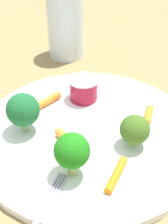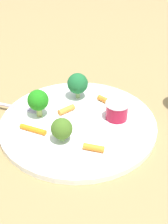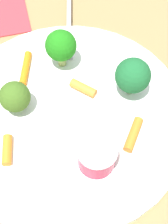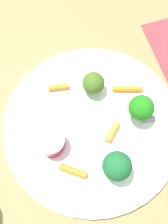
{
  "view_description": "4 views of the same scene",
  "coord_description": "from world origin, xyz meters",
  "px_view_note": "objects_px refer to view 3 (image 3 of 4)",
  "views": [
    {
      "loc": [
        0.08,
        -0.34,
        0.31
      ],
      "look_at": [
        -0.01,
        0.01,
        0.03
      ],
      "focal_mm": 51.55,
      "sensor_mm": 36.0,
      "label": 1
    },
    {
      "loc": [
        0.46,
        0.11,
        0.36
      ],
      "look_at": [
        -0.01,
        0.01,
        0.03
      ],
      "focal_mm": 46.3,
      "sensor_mm": 36.0,
      "label": 2
    },
    {
      "loc": [
        0.01,
        0.22,
        0.38
      ],
      "look_at": [
        -0.02,
        0.01,
        0.02
      ],
      "focal_mm": 52.42,
      "sensor_mm": 36.0,
      "label": 3
    },
    {
      "loc": [
        -0.15,
        0.04,
        0.46
      ],
      "look_at": [
        0.02,
        0.01,
        0.03
      ],
      "focal_mm": 43.2,
      "sensor_mm": 36.0,
      "label": 4
    }
  ],
  "objects_px": {
    "broccoli_floret_2": "(133,76)",
    "fork": "(69,21)",
    "plate": "(69,114)",
    "carrot_stick_3": "(133,134)",
    "sauce_cup": "(97,156)",
    "carrot_stick_1": "(26,68)",
    "broccoli_floret_0": "(15,97)",
    "carrot_stick_0": "(83,88)",
    "carrot_stick_2": "(7,150)",
    "broccoli_floret_1": "(61,46)"
  },
  "relations": [
    {
      "from": "carrot_stick_0",
      "to": "carrot_stick_1",
      "type": "height_order",
      "value": "carrot_stick_0"
    },
    {
      "from": "sauce_cup",
      "to": "broccoli_floret_2",
      "type": "height_order",
      "value": "broccoli_floret_2"
    },
    {
      "from": "sauce_cup",
      "to": "carrot_stick_1",
      "type": "xyz_separation_m",
      "value": [
        0.08,
        -0.15,
        -0.01
      ]
    },
    {
      "from": "broccoli_floret_1",
      "to": "fork",
      "type": "distance_m",
      "value": 0.09
    },
    {
      "from": "broccoli_floret_1",
      "to": "carrot_stick_3",
      "type": "bearing_deg",
      "value": 120.65
    },
    {
      "from": "broccoli_floret_1",
      "to": "carrot_stick_2",
      "type": "height_order",
      "value": "broccoli_floret_1"
    },
    {
      "from": "plate",
      "to": "carrot_stick_3",
      "type": "distance_m",
      "value": 0.09
    },
    {
      "from": "sauce_cup",
      "to": "broccoli_floret_0",
      "type": "xyz_separation_m",
      "value": [
        0.09,
        -0.09,
        0.01
      ]
    },
    {
      "from": "carrot_stick_2",
      "to": "fork",
      "type": "relative_size",
      "value": 0.23
    },
    {
      "from": "carrot_stick_1",
      "to": "fork",
      "type": "xyz_separation_m",
      "value": [
        -0.07,
        -0.09,
        -0.0
      ]
    },
    {
      "from": "sauce_cup",
      "to": "broccoli_floret_1",
      "type": "relative_size",
      "value": 0.79
    },
    {
      "from": "broccoli_floret_0",
      "to": "sauce_cup",
      "type": "bearing_deg",
      "value": 135.69
    },
    {
      "from": "fork",
      "to": "carrot_stick_2",
      "type": "bearing_deg",
      "value": 65.43
    },
    {
      "from": "fork",
      "to": "sauce_cup",
      "type": "bearing_deg",
      "value": 91.82
    },
    {
      "from": "broccoli_floret_0",
      "to": "carrot_stick_0",
      "type": "relative_size",
      "value": 1.25
    },
    {
      "from": "sauce_cup",
      "to": "fork",
      "type": "distance_m",
      "value": 0.24
    },
    {
      "from": "carrot_stick_1",
      "to": "carrot_stick_2",
      "type": "bearing_deg",
      "value": 77.83
    },
    {
      "from": "sauce_cup",
      "to": "carrot_stick_0",
      "type": "bearing_deg",
      "value": -88.8
    },
    {
      "from": "carrot_stick_3",
      "to": "fork",
      "type": "bearing_deg",
      "value": -74.69
    },
    {
      "from": "carrot_stick_0",
      "to": "fork",
      "type": "height_order",
      "value": "carrot_stick_0"
    },
    {
      "from": "broccoli_floret_2",
      "to": "carrot_stick_1",
      "type": "xyz_separation_m",
      "value": [
        0.14,
        -0.06,
        -0.03
      ]
    },
    {
      "from": "plate",
      "to": "carrot_stick_3",
      "type": "xyz_separation_m",
      "value": [
        -0.08,
        0.05,
        0.01
      ]
    },
    {
      "from": "broccoli_floret_0",
      "to": "carrot_stick_1",
      "type": "bearing_deg",
      "value": -101.31
    },
    {
      "from": "carrot_stick_0",
      "to": "carrot_stick_1",
      "type": "xyz_separation_m",
      "value": [
        0.08,
        -0.05,
        -0.0
      ]
    },
    {
      "from": "fork",
      "to": "broccoli_floret_0",
      "type": "bearing_deg",
      "value": 61.2
    },
    {
      "from": "broccoli_floret_0",
      "to": "broccoli_floret_1",
      "type": "xyz_separation_m",
      "value": [
        -0.07,
        -0.07,
        0.01
      ]
    },
    {
      "from": "carrot_stick_2",
      "to": "fork",
      "type": "xyz_separation_m",
      "value": [
        -0.1,
        -0.21,
        -0.0
      ]
    },
    {
      "from": "plate",
      "to": "fork",
      "type": "xyz_separation_m",
      "value": [
        -0.02,
        -0.17,
        0.01
      ]
    },
    {
      "from": "broccoli_floret_0",
      "to": "carrot_stick_2",
      "type": "xyz_separation_m",
      "value": [
        0.01,
        0.06,
        -0.02
      ]
    },
    {
      "from": "plate",
      "to": "fork",
      "type": "height_order",
      "value": "fork"
    },
    {
      "from": "broccoli_floret_2",
      "to": "fork",
      "type": "xyz_separation_m",
      "value": [
        0.07,
        -0.15,
        -0.03
      ]
    },
    {
      "from": "plate",
      "to": "broccoli_floret_1",
      "type": "xyz_separation_m",
      "value": [
        -0.0,
        -0.08,
        0.04
      ]
    },
    {
      "from": "plate",
      "to": "broccoli_floret_2",
      "type": "xyz_separation_m",
      "value": [
        -0.09,
        -0.02,
        0.04
      ]
    },
    {
      "from": "carrot_stick_0",
      "to": "carrot_stick_2",
      "type": "bearing_deg",
      "value": 37.32
    },
    {
      "from": "broccoli_floret_1",
      "to": "sauce_cup",
      "type": "bearing_deg",
      "value": 99.33
    },
    {
      "from": "carrot_stick_2",
      "to": "fork",
      "type": "bearing_deg",
      "value": -114.57
    },
    {
      "from": "sauce_cup",
      "to": "carrot_stick_1",
      "type": "relative_size",
      "value": 0.85
    },
    {
      "from": "broccoli_floret_2",
      "to": "fork",
      "type": "distance_m",
      "value": 0.16
    },
    {
      "from": "carrot_stick_3",
      "to": "broccoli_floret_2",
      "type": "bearing_deg",
      "value": -98.13
    },
    {
      "from": "plate",
      "to": "broccoli_floret_2",
      "type": "bearing_deg",
      "value": -166.07
    },
    {
      "from": "broccoli_floret_1",
      "to": "carrot_stick_1",
      "type": "distance_m",
      "value": 0.06
    },
    {
      "from": "carrot_stick_1",
      "to": "carrot_stick_2",
      "type": "xyz_separation_m",
      "value": [
        0.03,
        0.12,
        0.0
      ]
    },
    {
      "from": "broccoli_floret_1",
      "to": "carrot_stick_2",
      "type": "xyz_separation_m",
      "value": [
        0.08,
        0.13,
        -0.03
      ]
    },
    {
      "from": "broccoli_floret_1",
      "to": "carrot_stick_3",
      "type": "relative_size",
      "value": 1.27
    },
    {
      "from": "plate",
      "to": "broccoli_floret_0",
      "type": "distance_m",
      "value": 0.07
    },
    {
      "from": "carrot_stick_2",
      "to": "broccoli_floret_0",
      "type": "bearing_deg",
      "value": -103.01
    },
    {
      "from": "carrot_stick_0",
      "to": "plate",
      "type": "bearing_deg",
      "value": 52.51
    },
    {
      "from": "plate",
      "to": "broccoli_floret_0",
      "type": "bearing_deg",
      "value": -12.54
    },
    {
      "from": "broccoli_floret_0",
      "to": "carrot_stick_1",
      "type": "height_order",
      "value": "broccoli_floret_0"
    },
    {
      "from": "broccoli_floret_0",
      "to": "broccoli_floret_2",
      "type": "relative_size",
      "value": 0.79
    }
  ]
}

